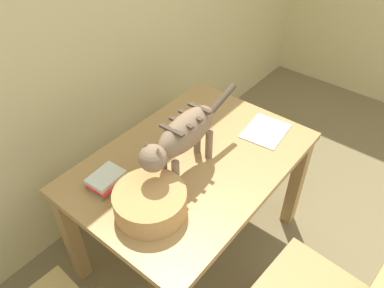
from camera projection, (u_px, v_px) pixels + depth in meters
wall_rear at (84, 18)px, 1.89m from camera, size 5.24×0.11×2.50m
dining_table at (192, 172)px, 1.93m from camera, size 1.20×0.83×0.72m
cat at (182, 136)px, 1.65m from camera, size 0.68×0.14×0.32m
saucer_bowl at (156, 194)px, 1.67m from camera, size 0.20×0.20×0.03m
coffee_mug at (156, 186)px, 1.64m from camera, size 0.13×0.09×0.08m
magazine at (265, 131)px, 2.04m from camera, size 0.27×0.23×0.01m
book_stack at (107, 180)px, 1.72m from camera, size 0.17×0.14×0.06m
wicker_basket at (150, 202)px, 1.58m from camera, size 0.31×0.31×0.12m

